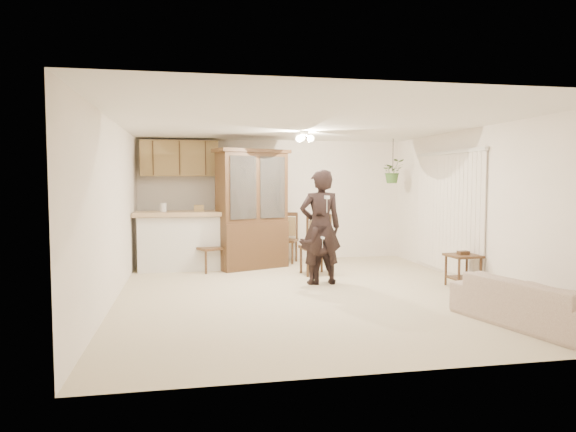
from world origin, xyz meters
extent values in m
plane|color=beige|center=(0.00, 0.00, 0.00)|extent=(6.50, 6.50, 0.00)
cube|color=white|center=(0.00, 0.00, 2.50)|extent=(5.50, 6.50, 0.02)
cube|color=white|center=(0.00, 3.25, 1.25)|extent=(5.50, 0.02, 2.50)
cube|color=white|center=(0.00, -3.25, 1.25)|extent=(5.50, 0.02, 2.50)
cube|color=white|center=(-2.75, 0.00, 1.25)|extent=(0.02, 6.50, 2.50)
cube|color=white|center=(2.75, 0.00, 1.25)|extent=(0.02, 6.50, 2.50)
cube|color=silver|center=(-1.85, 2.35, 0.50)|extent=(1.60, 0.55, 1.00)
cube|color=tan|center=(-1.85, 2.35, 1.05)|extent=(1.75, 0.70, 0.08)
cube|color=olive|center=(-1.90, 3.07, 2.10)|extent=(1.50, 0.34, 0.70)
imported|color=#305B24|center=(2.30, 2.40, 1.85)|extent=(0.43, 0.37, 0.48)
cylinder|color=black|center=(2.30, 2.40, 2.17)|extent=(0.01, 0.01, 0.65)
imported|color=beige|center=(2.12, -2.22, 0.37)|extent=(1.19, 2.00, 0.73)
imported|color=black|center=(0.34, 0.59, 0.90)|extent=(0.67, 0.45, 1.80)
imported|color=black|center=(0.31, 0.63, 0.68)|extent=(0.66, 0.51, 1.35)
cube|color=#341C12|center=(-0.56, 2.30, 0.44)|extent=(1.42, 0.97, 0.88)
cube|color=#341C12|center=(-0.56, 2.30, 1.54)|extent=(1.39, 0.91, 1.32)
cube|color=silver|center=(-0.56, 2.30, 1.54)|extent=(1.07, 0.43, 1.15)
cube|color=#341C12|center=(-0.56, 2.30, 2.22)|extent=(1.53, 1.03, 0.07)
cube|color=#341C12|center=(2.48, -0.06, 0.49)|extent=(0.49, 0.49, 0.04)
cube|color=#341C12|center=(2.48, -0.06, 0.14)|extent=(0.41, 0.41, 0.03)
cube|color=#341C12|center=(2.48, -0.06, 0.54)|extent=(0.17, 0.12, 0.06)
cube|color=#341C12|center=(-1.36, 2.05, 0.43)|extent=(0.57, 0.57, 0.05)
cube|color=#9E754F|center=(-1.36, 2.05, 0.69)|extent=(0.30, 0.17, 0.37)
cube|color=#341C12|center=(-1.36, 2.05, 0.94)|extent=(0.37, 0.20, 0.07)
cube|color=#341C12|center=(0.18, 2.81, 0.45)|extent=(0.59, 0.59, 0.05)
cube|color=#9E754F|center=(0.18, 2.81, 0.72)|extent=(0.32, 0.17, 0.39)
cube|color=#341C12|center=(0.18, 2.81, 0.97)|extent=(0.39, 0.20, 0.08)
cube|color=#341C12|center=(0.46, 1.42, 0.48)|extent=(0.52, 0.52, 0.05)
cube|color=#9E754F|center=(0.46, 1.42, 0.77)|extent=(0.36, 0.07, 0.42)
cube|color=#341C12|center=(0.46, 1.42, 1.05)|extent=(0.44, 0.08, 0.08)
cube|color=white|center=(0.33, 0.16, 1.41)|extent=(0.05, 0.16, 0.05)
cube|color=white|center=(0.31, 0.33, 0.78)|extent=(0.03, 0.11, 0.03)
camera|label=1|loc=(-1.71, -7.35, 1.67)|focal=32.00mm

